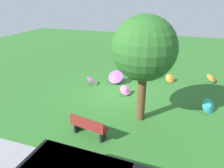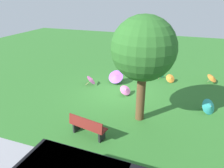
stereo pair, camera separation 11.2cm
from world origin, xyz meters
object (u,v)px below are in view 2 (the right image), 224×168
(parasol_teal_1, at_px, (159,75))
(parasol_pink_0, at_px, (126,90))
(shade_tree, at_px, (144,49))
(parasol_orange_0, at_px, (212,78))
(parasol_purple_0, at_px, (116,76))
(parasol_teal_0, at_px, (210,107))
(parasol_orange_1, at_px, (171,78))
(park_bench, at_px, (87,126))
(parasol_pink_1, at_px, (92,79))

(parasol_teal_1, height_order, parasol_pink_0, parasol_pink_0)
(shade_tree, bearing_deg, parasol_orange_0, -121.33)
(parasol_teal_1, distance_m, parasol_pink_0, 3.66)
(parasol_pink_0, relative_size, parasol_purple_0, 0.87)
(parasol_teal_0, bearing_deg, parasol_teal_1, -52.83)
(shade_tree, height_order, parasol_purple_0, shade_tree)
(parasol_pink_0, distance_m, parasol_orange_1, 3.60)
(shade_tree, xyz_separation_m, parasol_pink_0, (1.31, -2.14, -2.97))
(shade_tree, bearing_deg, parasol_pink_0, -58.51)
(shade_tree, bearing_deg, park_bench, 49.73)
(parasol_purple_0, bearing_deg, parasol_orange_1, -157.15)
(parasol_purple_0, bearing_deg, shade_tree, 124.14)
(parasol_pink_1, bearing_deg, parasol_orange_1, -155.54)
(parasol_purple_0, height_order, parasol_orange_1, parasol_purple_0)
(parasol_teal_0, bearing_deg, parasol_pink_1, -10.03)
(parasol_teal_0, bearing_deg, shade_tree, 27.41)
(parasol_purple_0, distance_m, parasol_orange_1, 3.63)
(parasol_purple_0, bearing_deg, parasol_pink_0, 127.87)
(parasol_teal_0, distance_m, parasol_teal_1, 4.89)
(parasol_teal_0, height_order, parasol_orange_1, parasol_teal_0)
(parasol_teal_1, height_order, parasol_orange_1, parasol_orange_1)
(parasol_teal_1, bearing_deg, shade_tree, 88.55)
(shade_tree, relative_size, parasol_teal_0, 4.86)
(park_bench, height_order, parasol_orange_1, park_bench)
(shade_tree, height_order, parasol_teal_0, shade_tree)
(parasol_teal_0, height_order, parasol_pink_0, parasol_teal_0)
(shade_tree, xyz_separation_m, parasol_teal_1, (-0.14, -5.50, -3.05))
(parasol_teal_0, bearing_deg, parasol_orange_0, -95.70)
(parasol_orange_0, bearing_deg, parasol_pink_1, 22.08)
(parasol_teal_1, height_order, parasol_orange_0, parasol_orange_0)
(parasol_teal_1, xyz_separation_m, parasol_pink_0, (1.45, 3.36, 0.09))
(parasol_purple_0, bearing_deg, parasol_pink_1, 28.26)
(parasol_teal_1, distance_m, parasol_pink_1, 4.73)
(parasol_teal_1, xyz_separation_m, parasol_orange_0, (-3.37, -0.26, 0.13))
(parasol_orange_1, bearing_deg, park_bench, 69.18)
(parasol_purple_0, xyz_separation_m, parasol_orange_0, (-5.91, -2.22, -0.13))
(shade_tree, xyz_separation_m, parasol_pink_1, (3.76, -2.81, -2.92))
(park_bench, xyz_separation_m, shade_tree, (-1.71, -2.02, 2.85))
(parasol_teal_0, height_order, parasol_teal_1, parasol_teal_0)
(parasol_teal_0, xyz_separation_m, parasol_orange_0, (-0.42, -4.16, 0.01))
(parasol_orange_0, bearing_deg, shade_tree, 58.67)
(parasol_orange_0, xyz_separation_m, parasol_pink_1, (7.26, 2.95, 0.00))
(parasol_pink_0, bearing_deg, parasol_orange_0, -143.03)
(parasol_teal_0, relative_size, parasol_pink_0, 1.14)
(parasol_purple_0, height_order, parasol_pink_1, parasol_purple_0)
(park_bench, xyz_separation_m, parasol_teal_1, (-1.85, -7.51, -0.20))
(parasol_purple_0, xyz_separation_m, parasol_pink_1, (1.35, 0.73, -0.12))
(parasol_pink_0, bearing_deg, parasol_teal_0, 173.09)
(park_bench, distance_m, parasol_teal_1, 7.74)
(parasol_teal_1, relative_size, parasol_orange_0, 0.68)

